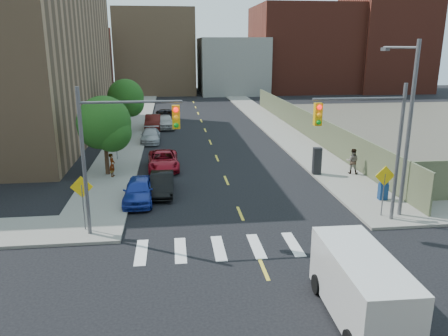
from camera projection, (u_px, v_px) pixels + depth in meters
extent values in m
plane|color=black|center=(275.00, 295.00, 15.77)|extent=(160.00, 160.00, 0.00)
cube|color=gray|center=(137.00, 117.00, 54.51)|extent=(3.50, 73.00, 0.15)
cube|color=gray|center=(259.00, 115.00, 56.30)|extent=(3.50, 73.00, 0.15)
cube|color=#67714F|center=(305.00, 123.00, 43.30)|extent=(0.12, 44.00, 2.50)
cube|color=#592319|center=(66.00, 61.00, 78.50)|extent=(14.00, 18.00, 12.00)
cube|color=#8C6B4C|center=(156.00, 52.00, 81.85)|extent=(14.00, 16.00, 15.00)
cube|color=gray|center=(231.00, 66.00, 82.23)|extent=(12.00, 16.00, 10.00)
cube|color=#592319|center=(301.00, 49.00, 84.94)|extent=(18.00, 18.00, 16.00)
cube|color=#592319|center=(385.00, 44.00, 84.60)|extent=(14.00, 16.00, 18.00)
cylinder|color=#8C6B4C|center=(407.00, 17.00, 83.70)|extent=(1.80, 1.80, 28.00)
cylinder|color=#59595E|center=(84.00, 165.00, 19.69)|extent=(0.18, 0.18, 7.00)
cylinder|color=#59595E|center=(131.00, 102.00, 19.19)|extent=(4.50, 0.12, 0.12)
cube|color=#E5A50C|center=(176.00, 117.00, 19.61)|extent=(0.35, 0.30, 1.05)
cylinder|color=#59595E|center=(398.00, 155.00, 21.42)|extent=(0.18, 0.18, 7.00)
cylinder|color=#59595E|center=(359.00, 99.00, 20.40)|extent=(4.50, 0.12, 0.12)
cube|color=#E5A50C|center=(318.00, 114.00, 20.37)|extent=(0.35, 0.30, 1.05)
cylinder|color=#59595E|center=(409.00, 133.00, 21.71)|extent=(0.20, 0.20, 9.00)
cylinder|color=#59595E|center=(400.00, 47.00, 22.22)|extent=(0.12, 3.50, 0.12)
cube|color=#59595E|center=(385.00, 49.00, 23.78)|extent=(0.25, 0.60, 0.18)
cylinder|color=#59595E|center=(84.00, 209.00, 20.76)|extent=(0.06, 0.06, 2.40)
cube|color=yellow|center=(82.00, 187.00, 20.46)|extent=(1.06, 0.04, 1.06)
cylinder|color=#59595E|center=(383.00, 196.00, 22.49)|extent=(0.06, 0.06, 2.40)
cube|color=yellow|center=(385.00, 176.00, 22.19)|extent=(1.06, 0.04, 1.06)
cylinder|color=#59595E|center=(117.00, 146.00, 33.66)|extent=(0.06, 0.06, 2.40)
cube|color=yellow|center=(116.00, 132.00, 33.36)|extent=(1.06, 0.04, 1.06)
cylinder|color=#332114|center=(107.00, 157.00, 29.78)|extent=(0.28, 0.28, 2.64)
sphere|color=#1B4413|center=(104.00, 123.00, 29.13)|extent=(3.60, 3.60, 3.60)
sphere|color=#1B4413|center=(112.00, 132.00, 29.06)|extent=(2.64, 2.64, 2.64)
sphere|color=#1B4413|center=(99.00, 128.00, 29.58)|extent=(2.88, 2.88, 2.88)
cylinder|color=#332114|center=(127.00, 121.00, 44.11)|extent=(0.28, 0.28, 2.64)
sphere|color=#1B4413|center=(126.00, 97.00, 43.46)|extent=(3.60, 3.60, 3.60)
sphere|color=#1B4413|center=(131.00, 103.00, 43.40)|extent=(2.64, 2.64, 2.64)
sphere|color=#1B4413|center=(122.00, 101.00, 43.91)|extent=(2.88, 2.88, 2.88)
imported|color=#1B3198|center=(139.00, 190.00, 24.96)|extent=(1.74, 4.14, 1.40)
imported|color=black|center=(162.00, 184.00, 26.36)|extent=(1.46, 3.95, 1.29)
imported|color=maroon|center=(163.00, 160.00, 31.64)|extent=(2.35, 4.78, 1.30)
imported|color=#A2A3AA|center=(151.00, 136.00, 40.42)|extent=(1.77, 4.28, 1.24)
imported|color=#B4B4B4|center=(165.00, 121.00, 47.24)|extent=(2.20, 4.54, 1.49)
imported|color=#44100D|center=(153.00, 122.00, 46.81)|extent=(1.65, 4.62, 1.52)
imported|color=black|center=(165.00, 116.00, 51.35)|extent=(2.43, 5.07, 1.39)
cube|color=silver|center=(361.00, 286.00, 14.17)|extent=(1.99, 4.95, 2.08)
cube|color=black|center=(341.00, 251.00, 15.91)|extent=(1.77, 1.17, 0.85)
cylinder|color=black|center=(317.00, 284.00, 15.86)|extent=(0.28, 0.72, 0.72)
cylinder|color=black|center=(365.00, 282.00, 16.03)|extent=(0.28, 0.72, 0.72)
cube|color=navy|center=(383.00, 192.00, 25.00)|extent=(0.49, 0.37, 0.93)
cylinder|color=navy|center=(384.00, 184.00, 24.87)|extent=(0.48, 0.22, 0.48)
cube|color=black|center=(317.00, 161.00, 29.87)|extent=(0.57, 0.48, 1.85)
imported|color=gray|center=(112.00, 165.00, 29.33)|extent=(0.45, 0.62, 1.59)
imported|color=gray|center=(352.00, 161.00, 30.00)|extent=(1.04, 0.94, 1.75)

